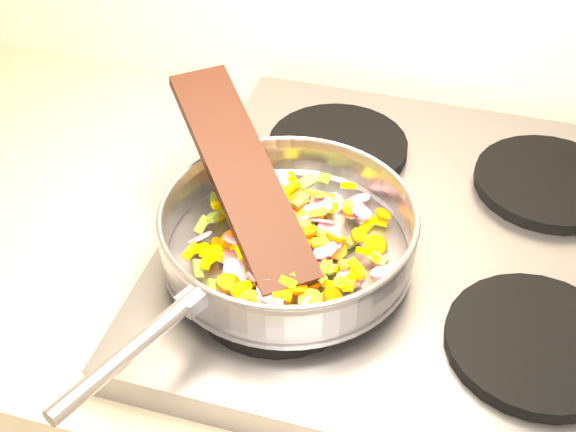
# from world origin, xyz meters

# --- Properties ---
(cooktop) EXTENTS (0.60, 0.60, 0.04)m
(cooktop) POSITION_xyz_m (-0.70, 1.67, 0.92)
(cooktop) COLOR #939399
(cooktop) RESTS_ON counter_top
(grate_fl) EXTENTS (0.19, 0.19, 0.02)m
(grate_fl) POSITION_xyz_m (-0.84, 1.52, 0.95)
(grate_fl) COLOR black
(grate_fl) RESTS_ON cooktop
(grate_fr) EXTENTS (0.19, 0.19, 0.02)m
(grate_fr) POSITION_xyz_m (-0.56, 1.52, 0.95)
(grate_fr) COLOR black
(grate_fr) RESTS_ON cooktop
(grate_bl) EXTENTS (0.19, 0.19, 0.02)m
(grate_bl) POSITION_xyz_m (-0.84, 1.81, 0.95)
(grate_bl) COLOR black
(grate_bl) RESTS_ON cooktop
(grate_br) EXTENTS (0.19, 0.19, 0.02)m
(grate_br) POSITION_xyz_m (-0.56, 1.81, 0.95)
(grate_br) COLOR black
(grate_br) RESTS_ON cooktop
(saute_pan) EXTENTS (0.34, 0.48, 0.06)m
(saute_pan) POSITION_xyz_m (-0.84, 1.57, 0.99)
(saute_pan) COLOR #9E9EA5
(saute_pan) RESTS_ON grate_fl
(vegetable_heap) EXTENTS (0.25, 0.25, 0.05)m
(vegetable_heap) POSITION_xyz_m (-0.84, 1.57, 0.98)
(vegetable_heap) COLOR #FFD700
(vegetable_heap) RESTS_ON saute_pan
(wooden_spatula) EXTENTS (0.25, 0.28, 0.11)m
(wooden_spatula) POSITION_xyz_m (-0.91, 1.61, 1.03)
(wooden_spatula) COLOR black
(wooden_spatula) RESTS_ON saute_pan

